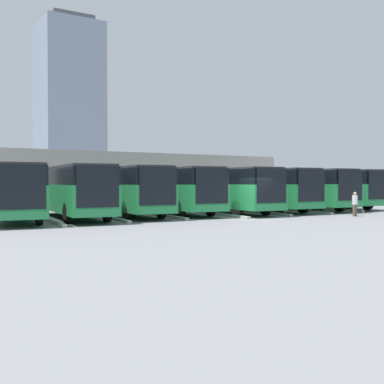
% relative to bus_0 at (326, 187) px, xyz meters
% --- Properties ---
extents(ground_plane, '(600.00, 600.00, 0.00)m').
position_rel_bus_0_xyz_m(ground_plane, '(12.96, 5.79, -1.79)').
color(ground_plane, gray).
extents(bus_0, '(3.63, 11.87, 3.21)m').
position_rel_bus_0_xyz_m(bus_0, '(0.00, 0.00, 0.00)').
color(bus_0, '#238447').
rests_on(bus_0, ground_plane).
extents(curb_divider_0, '(1.01, 7.89, 0.15)m').
position_rel_bus_0_xyz_m(curb_divider_0, '(1.85, 1.73, -1.72)').
color(curb_divider_0, '#B2B2AD').
rests_on(curb_divider_0, ground_plane).
extents(bus_1, '(3.63, 11.87, 3.21)m').
position_rel_bus_0_xyz_m(bus_1, '(3.70, 0.40, 0.00)').
color(bus_1, '#238447').
rests_on(bus_1, ground_plane).
extents(curb_divider_1, '(1.01, 7.89, 0.15)m').
position_rel_bus_0_xyz_m(curb_divider_1, '(5.55, 2.12, -1.72)').
color(curb_divider_1, '#B2B2AD').
rests_on(curb_divider_1, ground_plane).
extents(bus_2, '(3.63, 11.87, 3.21)m').
position_rel_bus_0_xyz_m(bus_2, '(7.41, 0.30, 0.00)').
color(bus_2, '#238447').
rests_on(bus_2, ground_plane).
extents(curb_divider_2, '(1.01, 7.89, 0.15)m').
position_rel_bus_0_xyz_m(curb_divider_2, '(9.25, 2.03, -1.72)').
color(curb_divider_2, '#B2B2AD').
rests_on(curb_divider_2, ground_plane).
extents(bus_3, '(3.63, 11.87, 3.21)m').
position_rel_bus_0_xyz_m(bus_3, '(11.11, 0.55, 0.00)').
color(bus_3, '#238447').
rests_on(bus_3, ground_plane).
extents(curb_divider_3, '(1.01, 7.89, 0.15)m').
position_rel_bus_0_xyz_m(curb_divider_3, '(12.96, 2.28, -1.72)').
color(curb_divider_3, '#B2B2AD').
rests_on(curb_divider_3, ground_plane).
extents(bus_4, '(3.63, 11.87, 3.21)m').
position_rel_bus_0_xyz_m(bus_4, '(14.81, -0.57, 0.00)').
color(bus_4, '#238447').
rests_on(bus_4, ground_plane).
extents(curb_divider_4, '(1.01, 7.89, 0.15)m').
position_rel_bus_0_xyz_m(curb_divider_4, '(16.66, 1.16, -1.72)').
color(curb_divider_4, '#B2B2AD').
rests_on(curb_divider_4, ground_plane).
extents(bus_5, '(3.63, 11.87, 3.21)m').
position_rel_bus_0_xyz_m(bus_5, '(18.51, -0.48, 0.00)').
color(bus_5, '#238447').
rests_on(bus_5, ground_plane).
extents(curb_divider_5, '(1.01, 7.89, 0.15)m').
position_rel_bus_0_xyz_m(curb_divider_5, '(20.36, 1.25, -1.72)').
color(curb_divider_5, '#B2B2AD').
rests_on(curb_divider_5, ground_plane).
extents(bus_6, '(3.63, 11.87, 3.21)m').
position_rel_bus_0_xyz_m(bus_6, '(22.22, 0.01, 0.00)').
color(bus_6, '#238447').
rests_on(bus_6, ground_plane).
extents(curb_divider_6, '(1.01, 7.89, 0.15)m').
position_rel_bus_0_xyz_m(curb_divider_6, '(24.07, 1.74, -1.72)').
color(curb_divider_6, '#B2B2AD').
rests_on(curb_divider_6, ground_plane).
extents(bus_7, '(3.63, 11.87, 3.21)m').
position_rel_bus_0_xyz_m(bus_7, '(25.92, -0.12, 0.00)').
color(bus_7, '#238447').
rests_on(bus_7, ground_plane).
extents(pedestrian, '(0.42, 0.42, 1.60)m').
position_rel_bus_0_xyz_m(pedestrian, '(5.93, 7.94, -0.94)').
color(pedestrian, brown).
rests_on(pedestrian, ground_plane).
extents(station_building, '(35.84, 14.21, 5.06)m').
position_rel_bus_0_xyz_m(station_building, '(12.96, -18.03, 0.76)').
color(station_building, '#A8A399').
rests_on(station_building, ground_plane).
extents(office_tower, '(20.91, 20.91, 61.35)m').
position_rel_bus_0_xyz_m(office_tower, '(-22.26, -142.32, 28.28)').
color(office_tower, '#7F8EA3').
rests_on(office_tower, ground_plane).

